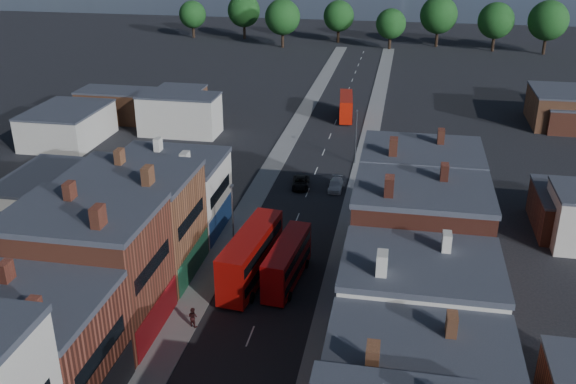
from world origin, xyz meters
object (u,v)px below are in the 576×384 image
at_px(car_3, 336,185).
at_px(bus_0, 251,255).
at_px(bus_2, 346,106).
at_px(ped_1, 193,317).
at_px(ped_3, 332,371).
at_px(bus_1, 287,261).
at_px(car_2, 301,183).

bearing_deg(car_3, bus_0, -103.26).
distance_m(bus_2, ped_1, 66.53).
xyz_separation_m(ped_1, ped_3, (13.00, -4.96, -0.09)).
relative_size(bus_1, ped_3, 6.07).
relative_size(car_3, ped_1, 2.37).
height_order(car_3, ped_3, ped_3).
bearing_deg(ped_3, bus_1, 15.84).
relative_size(bus_0, bus_1, 1.20).
relative_size(car_2, car_3, 1.08).
bearing_deg(ped_1, car_2, -75.40).
bearing_deg(ped_1, bus_0, -88.64).
distance_m(bus_0, car_3, 25.44).
height_order(bus_1, ped_3, bus_1).
bearing_deg(bus_2, ped_3, -90.87).
bearing_deg(car_2, ped_3, -83.78).
bearing_deg(ped_3, bus_2, -3.03).
bearing_deg(bus_0, ped_1, -103.91).
xyz_separation_m(car_3, ped_1, (-8.83, -33.47, 0.41)).
bearing_deg(ped_3, bus_0, 27.47).
distance_m(car_2, ped_1, 33.54).
height_order(bus_0, ped_1, bus_0).
bearing_deg(ped_1, ped_3, -179.27).
height_order(car_2, car_3, car_2).
height_order(bus_2, ped_3, bus_2).
relative_size(bus_1, bus_2, 1.03).
relative_size(bus_2, ped_1, 5.33).
relative_size(bus_1, ped_1, 5.50).
xyz_separation_m(bus_1, ped_3, (6.20, -14.02, -1.39)).
xyz_separation_m(car_2, car_3, (4.73, 0.18, -0.02)).
relative_size(bus_1, car_2, 2.15).
bearing_deg(bus_1, car_3, 90.88).
bearing_deg(bus_0, car_3, 83.57).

